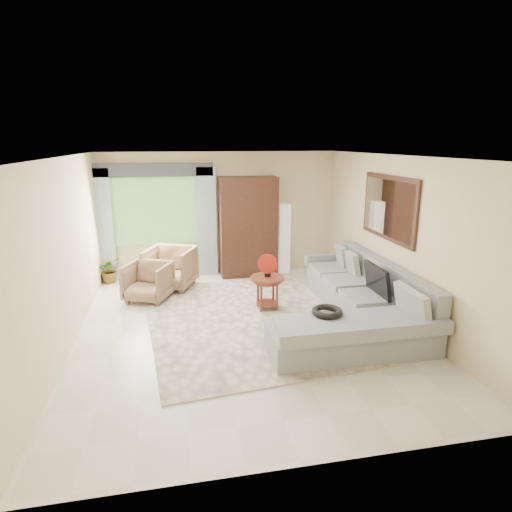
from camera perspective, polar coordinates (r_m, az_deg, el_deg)
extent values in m
plane|color=silver|center=(6.75, -1.52, -9.52)|extent=(6.00, 6.00, 0.00)
cube|color=beige|center=(7.01, -1.50, -8.46)|extent=(3.38, 4.28, 0.02)
cube|color=#9A9CA2|center=(7.67, 12.75, -5.18)|extent=(0.90, 2.40, 0.40)
cube|color=#9A9CA2|center=(6.06, 12.75, -10.82)|extent=(2.30, 0.80, 0.40)
cube|color=#9A9CA2|center=(7.34, 16.71, -2.68)|extent=(0.20, 3.20, 0.50)
cube|color=#9A9CA2|center=(8.70, 9.50, -0.44)|extent=(0.90, 0.16, 0.22)
cube|color=#9A9CA2|center=(5.57, 14.80, -10.05)|extent=(2.30, 0.10, 0.18)
cube|color=black|center=(6.90, 15.85, -3.14)|extent=(0.14, 0.74, 0.48)
torus|color=black|center=(5.99, 9.47, -7.34)|extent=(0.43, 0.43, 0.09)
cylinder|color=#532416|center=(7.24, 1.54, -2.95)|extent=(0.59, 0.59, 0.04)
cylinder|color=#532416|center=(7.34, 1.52, -5.20)|extent=(0.39, 0.39, 0.53)
cylinder|color=#A01C10|center=(7.17, 1.55, -1.06)|extent=(0.32, 0.16, 0.34)
imported|color=#856248|center=(7.99, -14.20, -3.34)|extent=(0.98, 0.99, 0.69)
imported|color=#9F8657|center=(8.54, -11.35, -1.56)|extent=(1.14, 1.16, 0.81)
imported|color=#999999|center=(9.21, -18.90, -1.75)|extent=(0.52, 0.46, 0.54)
cube|color=black|center=(9.08, -1.07, 3.92)|extent=(1.20, 0.55, 2.10)
cube|color=silver|center=(9.37, 3.69, 2.37)|extent=(0.24, 0.24, 1.50)
cube|color=#669E59|center=(9.13, -13.25, 5.81)|extent=(1.80, 0.04, 1.40)
cube|color=#9EB7CC|center=(9.18, -19.73, 3.79)|extent=(0.40, 0.08, 2.30)
cube|color=#9EB7CC|center=(9.11, -6.54, 4.50)|extent=(0.40, 0.08, 2.30)
cube|color=#1E232D|center=(8.97, -13.59, 11.11)|extent=(2.40, 0.12, 0.26)
cube|color=black|center=(7.37, 17.29, 6.15)|extent=(0.04, 1.70, 1.05)
cube|color=white|center=(7.36, 17.11, 6.15)|extent=(0.02, 1.54, 0.90)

